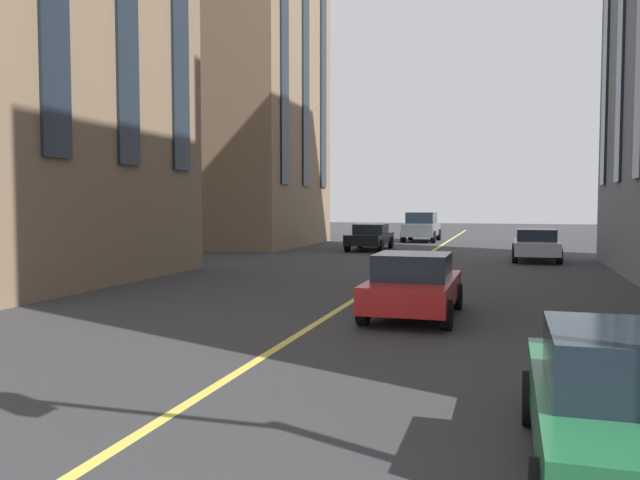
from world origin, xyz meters
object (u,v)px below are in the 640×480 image
car_red_oncoming (413,285)px  car_silver_trailing (536,244)px  car_green_far (638,406)px  car_grey_parked_a (422,226)px  car_black_near (370,237)px

car_red_oncoming → car_silver_trailing: bearing=-11.6°
car_green_far → car_grey_parked_a: size_ratio=0.83×
car_silver_trailing → car_red_oncoming: 15.43m
car_black_near → car_grey_parked_a: bearing=-11.2°
car_silver_trailing → car_red_oncoming: size_ratio=1.13×
car_green_far → car_silver_trailing: bearing=0.0°
car_black_near → car_silver_trailing: size_ratio=1.00×
car_red_oncoming → car_black_near: bearing=14.7°
car_silver_trailing → car_grey_parked_a: car_grey_parked_a is taller
car_black_near → car_green_far: bearing=-163.2°
car_black_near → car_red_oncoming: size_ratio=1.13×
car_grey_parked_a → car_silver_trailing: bearing=-152.4°
car_green_far → car_grey_parked_a: 35.96m
car_black_near → car_red_oncoming: bearing=-165.3°
car_green_far → car_grey_parked_a: car_grey_parked_a is taller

